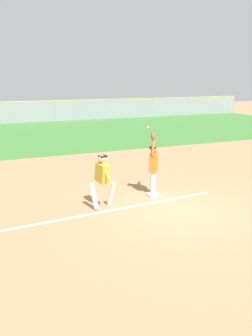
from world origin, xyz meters
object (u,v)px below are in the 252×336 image
first_base (153,195)px  baseball (148,127)px  fielder (153,163)px  runner (102,178)px  parked_car_silver (101,108)px  parked_car_red (147,106)px  parked_car_black (48,110)px

first_base → baseball: 2.37m
first_base → fielder: bearing=64.8°
runner → parked_car_silver: runner is taller
parked_car_red → first_base: bearing=-118.5°
parked_car_black → parked_car_silver: bearing=-5.2°
parked_car_silver → fielder: bearing=-97.4°
fielder → baseball: bearing=8.7°
parked_car_black → first_base: bearing=-95.3°
fielder → baseball: 1.29m
baseball → parked_car_black: size_ratio=0.02×
parked_car_black → runner: bearing=-99.6°
parked_car_red → parked_car_silver: bearing=176.8°
parked_car_silver → parked_car_red: same height
first_base → baseball: baseball is taller
parked_car_red → runner: bearing=-121.6°
fielder → parked_car_red: (11.44, 25.19, -0.45)m
runner → parked_car_red: (13.49, 25.76, -0.32)m
fielder → parked_car_black: fielder is taller
first_base → runner: 2.21m
first_base → parked_car_silver: parked_car_silver is taller
fielder → parked_car_silver: size_ratio=0.50×
runner → parked_car_red: 29.08m
parked_car_silver → parked_car_red: 5.63m
first_base → runner: runner is taller
parked_car_silver → first_base: bearing=-97.5°
parked_car_black → parked_car_red: (11.37, 0.05, 0.00)m
parked_car_black → baseball: bearing=-95.5°
parked_car_red → fielder: bearing=-118.4°
fielder → baseball: baseball is taller
fielder → first_base: bearing=98.9°
fielder → parked_car_black: 25.14m
parked_car_black → parked_car_red: 11.37m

